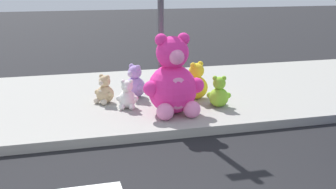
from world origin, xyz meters
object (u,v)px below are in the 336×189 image
sign_pole (161,10)px  plush_pink_large (173,82)px  plush_lavender (134,84)px  plush_white (127,97)px  plush_tan (104,92)px  plush_yellow (196,84)px  plush_lime (219,94)px  plush_teal (161,84)px

sign_pole → plush_pink_large: size_ratio=2.33×
plush_pink_large → plush_lavender: bearing=111.2°
plush_pink_large → plush_white: size_ratio=2.65×
plush_lavender → plush_tan: bearing=-158.9°
plush_pink_large → plush_white: (-0.70, 0.51, -0.34)m
plush_yellow → plush_lime: 0.66m
plush_teal → plush_tan: bearing=-165.1°
plush_lavender → plush_teal: 0.55m
plush_yellow → plush_tan: size_ratio=1.34×
plush_pink_large → plush_teal: plush_pink_large is taller
plush_teal → plush_tan: 1.19m
plush_lime → sign_pole: bearing=156.8°
plush_pink_large → plush_white: plush_pink_large is taller
plush_white → plush_yellow: bearing=11.7°
plush_lavender → plush_pink_large: bearing=-68.8°
plush_white → plush_teal: bearing=42.7°
plush_teal → plush_tan: plush_tan is taller
plush_yellow → plush_lavender: (-1.12, 0.38, -0.03)m
plush_tan → plush_lime: plush_lime is taller
sign_pole → plush_yellow: bearing=15.2°
plush_lavender → plush_teal: size_ratio=1.29×
sign_pole → plush_lavender: (-0.39, 0.57, -1.44)m
plush_white → plush_tan: size_ratio=0.97×
plush_tan → sign_pole: bearing=-18.9°
sign_pole → plush_tan: (-1.00, 0.34, -1.48)m
plush_yellow → sign_pole: bearing=-164.8°
plush_lavender → plush_lime: plush_lavender is taller
plush_pink_large → plush_white: 0.93m
sign_pole → plush_pink_large: (0.06, -0.59, -1.15)m
plush_white → plush_tan: (-0.35, 0.42, 0.01)m
plush_teal → plush_tan: (-1.15, -0.31, 0.01)m
plush_pink_large → plush_tan: bearing=138.6°
sign_pole → plush_lime: (0.97, -0.41, -1.47)m
plush_teal → plush_lime: size_ratio=0.89×
plush_white → sign_pole: bearing=7.5°
plush_yellow → plush_pink_large: bearing=-130.3°
plush_tan → plush_lime: bearing=-21.0°
plush_pink_large → plush_teal: (0.09, 1.24, -0.35)m
plush_white → plush_tan: bearing=129.9°
plush_lavender → plush_tan: 0.65m
plush_lavender → plush_teal: plush_lavender is taller
sign_pole → plush_teal: size_ratio=6.32×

